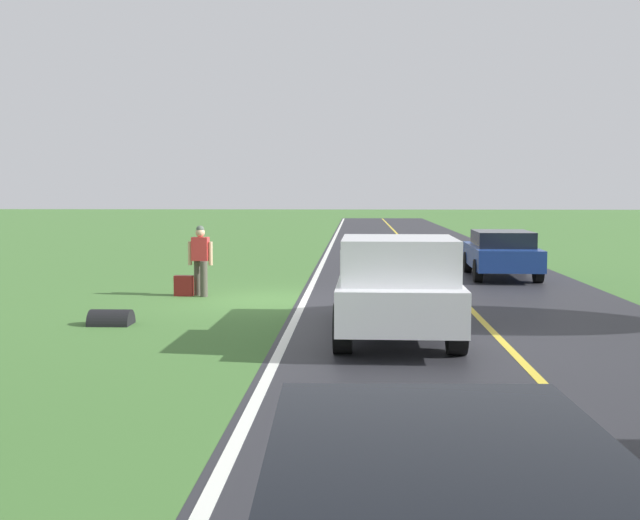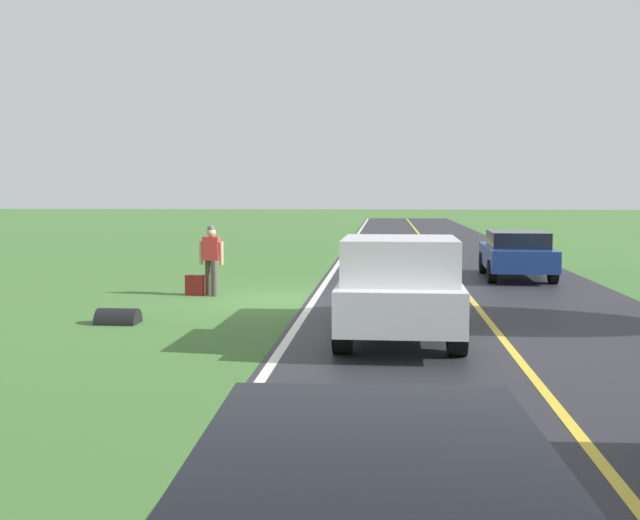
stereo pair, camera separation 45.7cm
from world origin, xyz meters
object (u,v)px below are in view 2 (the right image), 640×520
(suitcase_carried, at_px, (195,285))
(sedan_near_oncoming, at_px, (517,253))
(pickup_truck_passing, at_px, (399,284))
(hitchhiker_walking, at_px, (212,256))

(suitcase_carried, relative_size, sedan_near_oncoming, 0.11)
(pickup_truck_passing, relative_size, sedan_near_oncoming, 1.22)
(suitcase_carried, relative_size, pickup_truck_passing, 0.09)
(suitcase_carried, xyz_separation_m, pickup_truck_passing, (-4.98, 5.42, 0.71))
(sedan_near_oncoming, bearing_deg, pickup_truck_passing, 70.10)
(hitchhiker_walking, height_order, pickup_truck_passing, pickup_truck_passing)
(sedan_near_oncoming, bearing_deg, suitcase_carried, 28.48)
(pickup_truck_passing, bearing_deg, suitcase_carried, -47.44)
(hitchhiker_walking, height_order, suitcase_carried, hitchhiker_walking)
(pickup_truck_passing, distance_m, sedan_near_oncoming, 10.74)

